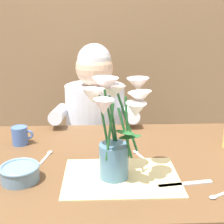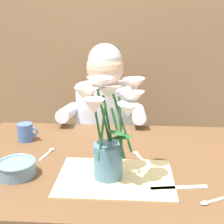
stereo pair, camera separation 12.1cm
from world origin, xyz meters
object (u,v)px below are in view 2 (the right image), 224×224
ceramic_bowl (17,168)px  coffee_cup (26,132)px  seated_person (106,140)px  dinner_knife (179,188)px  flower_vase (110,123)px

ceramic_bowl → coffee_cup: (-0.07, 0.32, 0.01)m
ceramic_bowl → coffee_cup: coffee_cup is taller
seated_person → ceramic_bowl: 0.83m
coffee_cup → seated_person: bearing=54.4°
ceramic_bowl → dinner_knife: 0.56m
seated_person → ceramic_bowl: bearing=-105.0°
flower_vase → coffee_cup: (-0.40, 0.31, -0.16)m
flower_vase → ceramic_bowl: size_ratio=2.58×
seated_person → dinner_knife: 0.89m
seated_person → ceramic_bowl: (-0.25, -0.76, 0.21)m
seated_person → coffee_cup: size_ratio=12.20×
flower_vase → dinner_knife: 0.31m
ceramic_bowl → dinner_knife: size_ratio=0.72×
flower_vase → coffee_cup: 0.53m
seated_person → flower_vase: bearing=-80.9°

